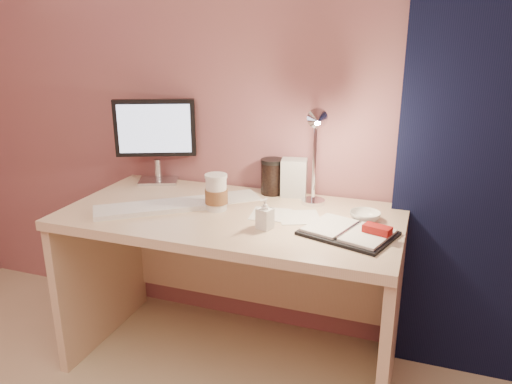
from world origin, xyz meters
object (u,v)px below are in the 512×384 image
(desk, at_px, (238,255))
(planner, at_px, (351,232))
(monitor, at_px, (155,133))
(dark_jar, at_px, (272,178))
(lotion_bottle, at_px, (265,214))
(coffee_cup, at_px, (216,193))
(keyboard, at_px, (155,207))
(product_box, at_px, (294,178))
(bowl, at_px, (365,216))
(desk_lamp, at_px, (302,147))

(desk, height_order, planner, planner)
(monitor, relative_size, dark_jar, 2.80)
(lotion_bottle, bearing_deg, dark_jar, 104.08)
(planner, xyz_separation_m, coffee_cup, (-0.58, 0.09, 0.06))
(keyboard, bearing_deg, product_box, 0.04)
(lotion_bottle, xyz_separation_m, product_box, (-0.00, 0.42, 0.02))
(desk, xyz_separation_m, coffee_cup, (-0.07, -0.06, 0.30))
(keyboard, distance_m, lotion_bottle, 0.51)
(desk, relative_size, bowl, 11.59)
(lotion_bottle, bearing_deg, desk_lamp, 71.06)
(monitor, xyz_separation_m, lotion_bottle, (0.69, -0.40, -0.19))
(dark_jar, relative_size, product_box, 0.86)
(planner, bearing_deg, monitor, 178.45)
(lotion_bottle, xyz_separation_m, desk_lamp, (0.08, 0.23, 0.22))
(planner, bearing_deg, dark_jar, 156.50)
(desk, height_order, monitor, monitor)
(lotion_bottle, bearing_deg, bowl, 30.60)
(coffee_cup, bearing_deg, lotion_bottle, -26.73)
(desk, xyz_separation_m, monitor, (-0.51, 0.21, 0.47))
(coffee_cup, bearing_deg, product_box, 48.48)
(bowl, distance_m, lotion_bottle, 0.41)
(desk_lamp, bearing_deg, dark_jar, 121.10)
(bowl, relative_size, product_box, 0.71)
(dark_jar, bearing_deg, coffee_cup, -118.67)
(dark_jar, xyz_separation_m, product_box, (0.10, 0.01, 0.01))
(lotion_bottle, relative_size, dark_jar, 0.82)
(product_box, height_order, desk_lamp, desk_lamp)
(coffee_cup, relative_size, dark_jar, 1.05)
(monitor, distance_m, planner, 1.10)
(dark_jar, height_order, product_box, product_box)
(bowl, distance_m, dark_jar, 0.50)
(coffee_cup, distance_m, product_box, 0.39)
(dark_jar, bearing_deg, planner, -41.03)
(monitor, relative_size, product_box, 2.42)
(bowl, relative_size, lotion_bottle, 1.01)
(coffee_cup, bearing_deg, planner, -8.40)
(dark_jar, bearing_deg, desk_lamp, -44.50)
(desk, bearing_deg, keyboard, -155.14)
(monitor, height_order, product_box, monitor)
(bowl, bearing_deg, monitor, 169.79)
(product_box, bearing_deg, monitor, 171.89)
(desk, bearing_deg, dark_jar, 69.63)
(lotion_bottle, bearing_deg, coffee_cup, 153.27)
(product_box, distance_m, desk_lamp, 0.28)
(coffee_cup, height_order, product_box, product_box)
(desk, bearing_deg, lotion_bottle, -45.35)
(bowl, xyz_separation_m, dark_jar, (-0.45, 0.21, 0.05))
(desk_lamp, bearing_deg, bowl, -19.85)
(desk, relative_size, monitor, 3.40)
(monitor, height_order, keyboard, monitor)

